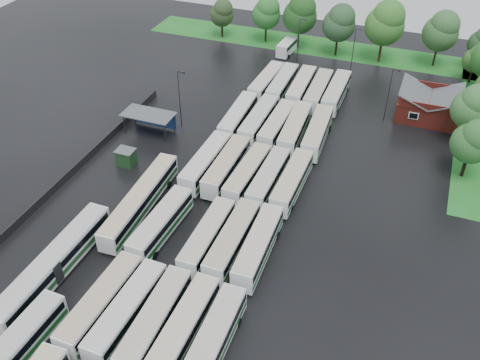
% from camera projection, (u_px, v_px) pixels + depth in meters
% --- Properties ---
extents(ground, '(160.00, 160.00, 0.00)m').
position_uv_depth(ground, '(190.00, 248.00, 65.47)').
color(ground, black).
rests_on(ground, ground).
extents(brick_building, '(10.07, 8.60, 5.39)m').
position_uv_depth(brick_building, '(428.00, 107.00, 89.28)').
color(brick_building, maroon).
rests_on(brick_building, ground).
extents(wash_shed, '(8.20, 4.20, 3.58)m').
position_uv_depth(wash_shed, '(150.00, 116.00, 84.88)').
color(wash_shed, '#2D2D30').
rests_on(wash_shed, ground).
extents(utility_hut, '(2.70, 2.20, 2.62)m').
position_uv_depth(utility_hut, '(126.00, 157.00, 78.61)').
color(utility_hut, '#153617').
rests_on(utility_hut, ground).
extents(grass_strip_north, '(80.00, 10.00, 0.01)m').
position_uv_depth(grass_strip_north, '(329.00, 48.00, 113.00)').
color(grass_strip_north, '#1D6E20').
rests_on(grass_strip_north, ground).
extents(west_fence, '(0.10, 50.00, 1.20)m').
position_uv_depth(west_fence, '(74.00, 170.00, 77.34)').
color(west_fence, '#2D2D30').
rests_on(west_fence, ground).
extents(bus_r1c0, '(3.08, 12.73, 3.52)m').
position_uv_depth(bus_r1c0, '(101.00, 303.00, 56.24)').
color(bus_r1c0, white).
rests_on(bus_r1c0, ground).
extents(bus_r1c1, '(3.00, 12.61, 3.49)m').
position_uv_depth(bus_r1c1, '(127.00, 311.00, 55.39)').
color(bus_r1c1, white).
rests_on(bus_r1c1, ground).
extents(bus_r1c2, '(2.95, 12.67, 3.51)m').
position_uv_depth(bus_r1c2, '(155.00, 320.00, 54.48)').
color(bus_r1c2, white).
rests_on(bus_r1c2, ground).
extents(bus_r1c3, '(2.78, 12.66, 3.52)m').
position_uv_depth(bus_r1c3, '(184.00, 329.00, 53.65)').
color(bus_r1c3, white).
rests_on(bus_r1c3, ground).
extents(bus_r1c4, '(2.85, 12.56, 3.49)m').
position_uv_depth(bus_r1c4, '(213.00, 341.00, 52.52)').
color(bus_r1c4, white).
rests_on(bus_r1c4, ground).
extents(bus_r2c0, '(3.11, 12.36, 3.41)m').
position_uv_depth(bus_r2c0, '(161.00, 224.00, 66.22)').
color(bus_r2c0, white).
rests_on(bus_r2c0, ground).
extents(bus_r2c2, '(2.58, 12.03, 3.35)m').
position_uv_depth(bus_r2c2, '(207.00, 236.00, 64.45)').
color(bus_r2c2, white).
rests_on(bus_r2c2, ground).
extents(bus_r2c3, '(2.71, 12.59, 3.50)m').
position_uv_depth(bus_r2c3, '(233.00, 240.00, 63.81)').
color(bus_r2c3, white).
rests_on(bus_r2c3, ground).
extents(bus_r2c4, '(2.99, 12.57, 3.48)m').
position_uv_depth(bus_r2c4, '(258.00, 246.00, 63.04)').
color(bus_r2c4, white).
rests_on(bus_r2c4, ground).
extents(bus_r3c0, '(2.90, 12.74, 3.53)m').
position_uv_depth(bus_r3c0, '(206.00, 162.00, 76.53)').
color(bus_r3c0, white).
rests_on(bus_r3c0, ground).
extents(bus_r3c1, '(2.70, 12.56, 3.49)m').
position_uv_depth(bus_r3c1, '(226.00, 166.00, 75.79)').
color(bus_r3c1, white).
rests_on(bus_r3c1, ground).
extents(bus_r3c2, '(3.00, 12.19, 3.37)m').
position_uv_depth(bus_r3c2, '(247.00, 174.00, 74.50)').
color(bus_r3c2, white).
rests_on(bus_r3c2, ground).
extents(bus_r3c3, '(2.69, 12.12, 3.37)m').
position_uv_depth(bus_r3c3, '(269.00, 178.00, 73.69)').
color(bus_r3c3, white).
rests_on(bus_r3c3, ground).
extents(bus_r3c4, '(2.75, 12.43, 3.45)m').
position_uv_depth(bus_r3c4, '(292.00, 181.00, 73.02)').
color(bus_r3c4, white).
rests_on(bus_r3c4, ground).
extents(bus_r4c0, '(3.03, 12.58, 3.48)m').
position_uv_depth(bus_r4c0, '(238.00, 117.00, 86.67)').
color(bus_r4c0, white).
rests_on(bus_r4c0, ground).
extents(bus_r4c1, '(2.76, 12.64, 3.51)m').
position_uv_depth(bus_r4c1, '(259.00, 120.00, 85.87)').
color(bus_r4c1, white).
rests_on(bus_r4c1, ground).
extents(bus_r4c2, '(2.78, 12.24, 3.40)m').
position_uv_depth(bus_r4c2, '(277.00, 125.00, 84.79)').
color(bus_r4c2, white).
rests_on(bus_r4c2, ground).
extents(bus_r4c3, '(3.25, 12.82, 3.54)m').
position_uv_depth(bus_r4c3, '(295.00, 128.00, 83.85)').
color(bus_r4c3, white).
rests_on(bus_r4c3, ground).
extents(bus_r4c4, '(3.32, 12.73, 3.51)m').
position_uv_depth(bus_r4c4, '(317.00, 132.00, 82.95)').
color(bus_r4c4, white).
rests_on(bus_r4c4, ground).
extents(bus_r5c0, '(3.04, 12.31, 3.40)m').
position_uv_depth(bus_r5c0, '(266.00, 82.00, 96.57)').
color(bus_r5c0, white).
rests_on(bus_r5c0, ground).
extents(bus_r5c1, '(2.70, 12.22, 3.40)m').
position_uv_depth(bus_r5c1, '(282.00, 84.00, 95.91)').
color(bus_r5c1, white).
rests_on(bus_r5c1, ground).
extents(bus_r5c2, '(2.97, 12.43, 3.44)m').
position_uv_depth(bus_r5c2, '(301.00, 87.00, 94.93)').
color(bus_r5c2, white).
rests_on(bus_r5c2, ground).
extents(bus_r5c3, '(2.89, 12.45, 3.45)m').
position_uv_depth(bus_r5c3, '(318.00, 91.00, 93.80)').
color(bus_r5c3, white).
rests_on(bus_r5c3, ground).
extents(bus_r5c4, '(2.70, 12.57, 3.50)m').
position_uv_depth(bus_r5c4, '(336.00, 92.00, 93.32)').
color(bus_r5c4, white).
rests_on(bus_r5c4, ground).
extents(artic_bus_west_b, '(3.19, 18.07, 3.34)m').
position_uv_depth(artic_bus_west_b, '(140.00, 200.00, 69.93)').
color(artic_bus_west_b, white).
rests_on(artic_bus_west_b, ground).
extents(artic_bus_west_c, '(2.98, 19.02, 3.52)m').
position_uv_depth(artic_bus_west_c, '(54.00, 264.00, 60.62)').
color(artic_bus_west_c, white).
rests_on(artic_bus_west_c, ground).
extents(minibus, '(2.80, 6.40, 2.73)m').
position_uv_depth(minibus, '(287.00, 47.00, 109.74)').
color(minibus, white).
rests_on(minibus, ground).
extents(tree_north_0, '(5.15, 5.14, 8.51)m').
position_uv_depth(tree_north_0, '(222.00, 13.00, 114.37)').
color(tree_north_0, black).
rests_on(tree_north_0, ground).
extents(tree_north_1, '(6.04, 6.04, 10.00)m').
position_uv_depth(tree_north_1, '(267.00, 12.00, 111.80)').
color(tree_north_1, black).
rests_on(tree_north_1, ground).
extents(tree_north_2, '(6.97, 6.97, 11.54)m').
position_uv_depth(tree_north_2, '(301.00, 14.00, 108.44)').
color(tree_north_2, black).
rests_on(tree_north_2, ground).
extents(tree_north_3, '(6.56, 6.56, 10.87)m').
position_uv_depth(tree_north_3, '(340.00, 23.00, 105.76)').
color(tree_north_3, black).
rests_on(tree_north_3, ground).
extents(tree_north_4, '(7.65, 7.65, 12.67)m').
position_uv_depth(tree_north_4, '(386.00, 22.00, 102.69)').
color(tree_north_4, '#3B2518').
rests_on(tree_north_4, ground).
extents(tree_north_5, '(6.84, 6.84, 11.33)m').
position_uv_depth(tree_north_5, '(442.00, 31.00, 101.68)').
color(tree_north_5, '#2F2116').
rests_on(tree_north_5, ground).
extents(tree_east_0, '(5.78, 5.75, 9.53)m').
position_uv_depth(tree_east_0, '(474.00, 141.00, 73.34)').
color(tree_east_0, black).
rests_on(tree_east_0, ground).
extents(tree_east_1, '(6.21, 6.21, 10.29)m').
position_uv_depth(tree_east_1, '(474.00, 106.00, 79.94)').
color(tree_east_1, '#2E2419').
rests_on(tree_east_1, ground).
extents(tree_east_4, '(4.54, 4.51, 7.46)m').
position_uv_depth(tree_east_4, '(476.00, 59.00, 97.52)').
color(tree_east_4, black).
rests_on(tree_east_4, ground).
extents(lamp_post_ne, '(1.44, 0.28, 9.34)m').
position_uv_depth(lamp_post_ne, '(390.00, 91.00, 86.21)').
color(lamp_post_ne, '#2D2D30').
rests_on(lamp_post_ne, ground).
extents(lamp_post_nw, '(1.54, 0.30, 10.00)m').
position_uv_depth(lamp_post_nw, '(180.00, 95.00, 84.43)').
color(lamp_post_nw, '#2D2D30').
rests_on(lamp_post_nw, ground).
extents(lamp_post_back_w, '(1.47, 0.29, 9.57)m').
position_uv_depth(lamp_post_back_w, '(299.00, 39.00, 102.97)').
color(lamp_post_back_w, '#2D2D30').
rests_on(lamp_post_back_w, ground).
extents(lamp_post_back_e, '(1.41, 0.27, 9.14)m').
position_uv_depth(lamp_post_back_e, '(354.00, 48.00, 100.05)').
color(lamp_post_back_e, '#2D2D30').
rests_on(lamp_post_back_e, ground).
extents(puddle_2, '(6.04, 6.04, 0.01)m').
position_uv_depth(puddle_2, '(143.00, 209.00, 71.30)').
color(puddle_2, black).
rests_on(puddle_2, ground).
extents(puddle_3, '(4.55, 4.55, 0.01)m').
position_uv_depth(puddle_3, '(209.00, 265.00, 63.24)').
color(puddle_3, black).
rests_on(puddle_3, ground).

